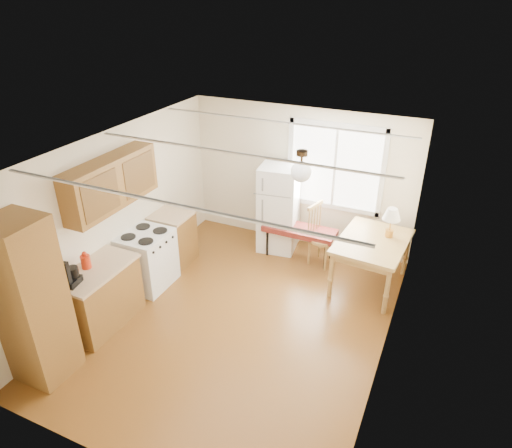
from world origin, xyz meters
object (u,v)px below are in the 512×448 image
Objects in this scene: refrigerator at (279,208)px; bench at (300,231)px; chair at (319,230)px; dining_table at (372,246)px.

bench is at bearing -28.40° from refrigerator.
bench is at bearing -168.12° from chair.
chair is at bearing -2.38° from bench.
dining_table is (1.29, -0.34, 0.20)m from bench.
chair is (0.34, -0.02, 0.10)m from bench.
refrigerator is at bearing 159.84° from bench.
dining_table is 1.30× the size of chair.
bench is 0.90× the size of dining_table.
refrigerator is 0.84m from chair.
refrigerator reaches higher than bench.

